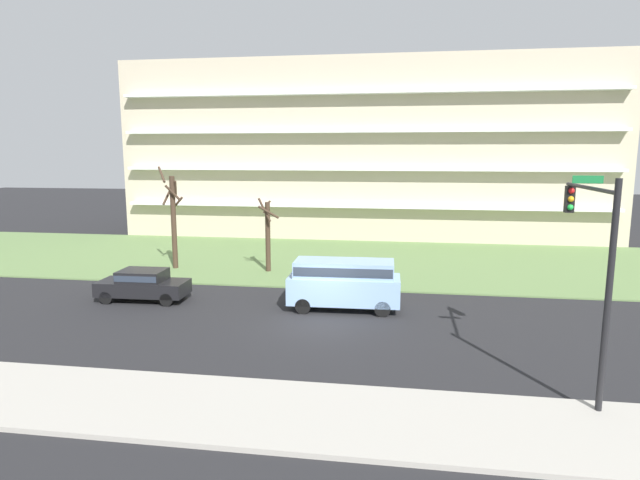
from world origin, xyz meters
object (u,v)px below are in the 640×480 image
object	(u,v)px
sedan_black_near_left	(143,284)
van_blue_center_left	(344,281)
tree_far_left	(173,217)
tree_left	(268,233)
traffic_signal_mast	(594,250)

from	to	relation	value
sedan_black_near_left	van_blue_center_left	bearing A→B (deg)	178.31
tree_far_left	van_blue_center_left	size ratio (longest dim) A/B	1.23
van_blue_center_left	tree_left	bearing A→B (deg)	-54.09
tree_left	van_blue_center_left	world-z (taller)	tree_left
tree_left	sedan_black_near_left	size ratio (longest dim) A/B	1.04
tree_far_left	traffic_signal_mast	size ratio (longest dim) A/B	0.97
sedan_black_near_left	traffic_signal_mast	xyz separation A→B (m)	(18.29, -7.70, 3.62)
sedan_black_near_left	van_blue_center_left	world-z (taller)	van_blue_center_left
tree_far_left	tree_left	distance (m)	6.15
van_blue_center_left	traffic_signal_mast	world-z (taller)	traffic_signal_mast
tree_far_left	sedan_black_near_left	bearing A→B (deg)	-78.33
tree_far_left	tree_left	size ratio (longest dim) A/B	1.40
tree_far_left	van_blue_center_left	bearing A→B (deg)	-31.77
tree_far_left	traffic_signal_mast	world-z (taller)	traffic_signal_mast
tree_far_left	sedan_black_near_left	world-z (taller)	tree_far_left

